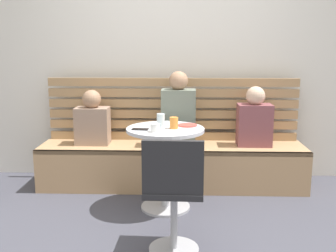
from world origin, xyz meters
The scene contains 14 objects.
ground centered at (0.00, 0.00, 0.00)m, with size 8.00×8.00×0.00m, color #42424C.
back_wall centered at (0.00, 1.64, 1.45)m, with size 5.20×0.10×2.90m, color silver.
booth_bench centered at (0.00, 1.20, 0.22)m, with size 2.70×0.52×0.44m.
booth_backrest centered at (0.00, 1.44, 0.78)m, with size 2.65×0.04×0.67m.
cafe_table centered at (-0.04, 0.62, 0.52)m, with size 0.68×0.68×0.74m.
white_chair centered at (0.05, -0.19, 0.46)m, with size 0.41×0.41×0.85m.
person_adult centered at (0.06, 1.19, 0.78)m, with size 0.34×0.22×0.75m.
person_child_left centered at (0.83, 1.23, 0.70)m, with size 0.34×0.22×0.60m.
person_child_middle centered at (-0.82, 1.23, 0.68)m, with size 0.34×0.22×0.56m.
cup_ceramic_white centered at (-0.12, 0.46, 0.78)m, with size 0.08×0.08×0.07m, color white.
cup_tumbler_orange centered at (0.03, 0.60, 0.79)m, with size 0.07×0.07×0.10m, color orange.
cup_glass_tall centered at (-0.09, 0.66, 0.80)m, with size 0.07×0.07×0.12m, color silver.
plate_small centered at (0.15, 0.72, 0.75)m, with size 0.17×0.17×0.01m, color #DB4C42.
phone_on_table centered at (-0.25, 0.54, 0.74)m, with size 0.07×0.14×0.01m, color black.
Camera 1 is at (0.10, -2.77, 1.44)m, focal length 42.73 mm.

